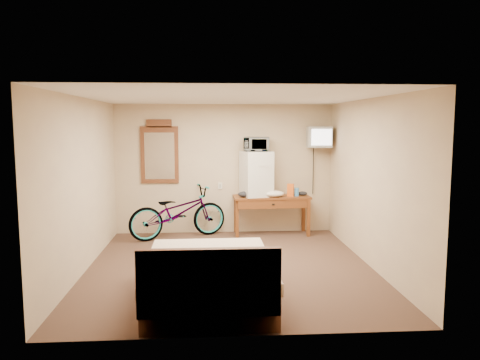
{
  "coord_description": "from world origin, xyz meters",
  "views": [
    {
      "loc": [
        -0.31,
        -6.76,
        2.12
      ],
      "look_at": [
        0.19,
        0.61,
        1.23
      ],
      "focal_mm": 35.0,
      "sensor_mm": 36.0,
      "label": 1
    }
  ],
  "objects_px": {
    "microwave": "(256,144)",
    "blue_cup": "(297,192)",
    "bed": "(209,278)",
    "bicycle": "(178,212)",
    "desk": "(272,202)",
    "crt_television": "(319,137)",
    "wall_mirror": "(160,152)",
    "mini_fridge": "(256,174)"
  },
  "relations": [
    {
      "from": "microwave",
      "to": "blue_cup",
      "type": "distance_m",
      "value": 1.2
    },
    {
      "from": "microwave",
      "to": "bed",
      "type": "bearing_deg",
      "value": -100.12
    },
    {
      "from": "bicycle",
      "to": "bed",
      "type": "height_order",
      "value": "bicycle"
    },
    {
      "from": "desk",
      "to": "bicycle",
      "type": "distance_m",
      "value": 1.79
    },
    {
      "from": "microwave",
      "to": "bed",
      "type": "xyz_separation_m",
      "value": [
        -0.92,
        -3.42,
        -1.45
      ]
    },
    {
      "from": "microwave",
      "to": "crt_television",
      "type": "xyz_separation_m",
      "value": [
        1.2,
        -0.02,
        0.13
      ]
    },
    {
      "from": "crt_television",
      "to": "wall_mirror",
      "type": "bearing_deg",
      "value": 175.28
    },
    {
      "from": "desk",
      "to": "wall_mirror",
      "type": "bearing_deg",
      "value": 172.67
    },
    {
      "from": "blue_cup",
      "to": "wall_mirror",
      "type": "height_order",
      "value": "wall_mirror"
    },
    {
      "from": "blue_cup",
      "to": "bed",
      "type": "height_order",
      "value": "blue_cup"
    },
    {
      "from": "crt_television",
      "to": "desk",
      "type": "bearing_deg",
      "value": -178.45
    },
    {
      "from": "blue_cup",
      "to": "microwave",
      "type": "bearing_deg",
      "value": 176.29
    },
    {
      "from": "mini_fridge",
      "to": "wall_mirror",
      "type": "height_order",
      "value": "wall_mirror"
    },
    {
      "from": "blue_cup",
      "to": "bed",
      "type": "xyz_separation_m",
      "value": [
        -1.69,
        -3.37,
        -0.53
      ]
    },
    {
      "from": "bed",
      "to": "wall_mirror",
      "type": "bearing_deg",
      "value": 104.22
    },
    {
      "from": "mini_fridge",
      "to": "crt_television",
      "type": "distance_m",
      "value": 1.38
    },
    {
      "from": "desk",
      "to": "bicycle",
      "type": "relative_size",
      "value": 0.79
    },
    {
      "from": "microwave",
      "to": "crt_television",
      "type": "distance_m",
      "value": 1.2
    },
    {
      "from": "wall_mirror",
      "to": "mini_fridge",
      "type": "bearing_deg",
      "value": -7.18
    },
    {
      "from": "wall_mirror",
      "to": "bicycle",
      "type": "distance_m",
      "value": 1.22
    },
    {
      "from": "microwave",
      "to": "bicycle",
      "type": "relative_size",
      "value": 0.26
    },
    {
      "from": "blue_cup",
      "to": "bicycle",
      "type": "bearing_deg",
      "value": -176.89
    },
    {
      "from": "desk",
      "to": "microwave",
      "type": "relative_size",
      "value": 3.06
    },
    {
      "from": "mini_fridge",
      "to": "wall_mirror",
      "type": "relative_size",
      "value": 0.7
    },
    {
      "from": "mini_fridge",
      "to": "crt_television",
      "type": "xyz_separation_m",
      "value": [
        1.2,
        -0.02,
        0.7
      ]
    },
    {
      "from": "microwave",
      "to": "wall_mirror",
      "type": "relative_size",
      "value": 0.4
    },
    {
      "from": "wall_mirror",
      "to": "bed",
      "type": "bearing_deg",
      "value": -75.78
    },
    {
      "from": "microwave",
      "to": "bicycle",
      "type": "height_order",
      "value": "microwave"
    },
    {
      "from": "microwave",
      "to": "mini_fridge",
      "type": "bearing_deg",
      "value": -118.88
    },
    {
      "from": "microwave",
      "to": "crt_television",
      "type": "relative_size",
      "value": 0.82
    },
    {
      "from": "bed",
      "to": "microwave",
      "type": "bearing_deg",
      "value": 75.01
    },
    {
      "from": "microwave",
      "to": "bicycle",
      "type": "distance_m",
      "value": 1.95
    },
    {
      "from": "mini_fridge",
      "to": "bed",
      "type": "distance_m",
      "value": 3.65
    },
    {
      "from": "blue_cup",
      "to": "bicycle",
      "type": "relative_size",
      "value": 0.08
    },
    {
      "from": "microwave",
      "to": "blue_cup",
      "type": "relative_size",
      "value": 3.08
    },
    {
      "from": "wall_mirror",
      "to": "microwave",
      "type": "bearing_deg",
      "value": -7.17
    },
    {
      "from": "desk",
      "to": "microwave",
      "type": "xyz_separation_m",
      "value": [
        -0.3,
        0.04,
        1.1
      ]
    },
    {
      "from": "crt_television",
      "to": "bed",
      "type": "height_order",
      "value": "crt_television"
    },
    {
      "from": "crt_television",
      "to": "bed",
      "type": "relative_size",
      "value": 0.29
    },
    {
      "from": "desk",
      "to": "blue_cup",
      "type": "xyz_separation_m",
      "value": [
        0.48,
        -0.01,
        0.19
      ]
    },
    {
      "from": "mini_fridge",
      "to": "crt_television",
      "type": "bearing_deg",
      "value": -0.9
    },
    {
      "from": "bed",
      "to": "mini_fridge",
      "type": "bearing_deg",
      "value": 75.01
    }
  ]
}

